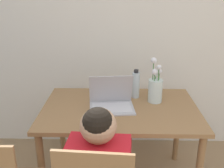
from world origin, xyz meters
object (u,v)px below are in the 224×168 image
object	(u,v)px
laptop	(111,100)
water_bottle	(136,85)
flower_vase	(155,87)
person_seated	(100,162)

from	to	relation	value
laptop	water_bottle	xyz separation A→B (m)	(0.19, 0.19, 0.06)
laptop	flower_vase	world-z (taller)	flower_vase
laptop	flower_vase	distance (m)	0.36
person_seated	water_bottle	distance (m)	0.83
laptop	flower_vase	bearing A→B (deg)	11.54
person_seated	laptop	distance (m)	0.60
person_seated	laptop	bearing A→B (deg)	-90.69
water_bottle	flower_vase	bearing A→B (deg)	-28.84
laptop	person_seated	bearing A→B (deg)	-100.94
person_seated	laptop	size ratio (longest dim) A/B	2.87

